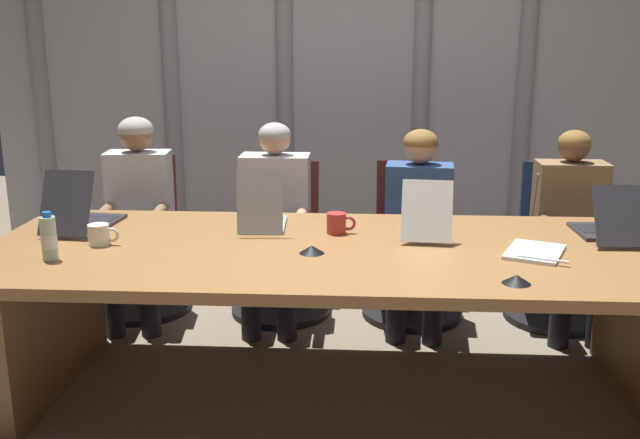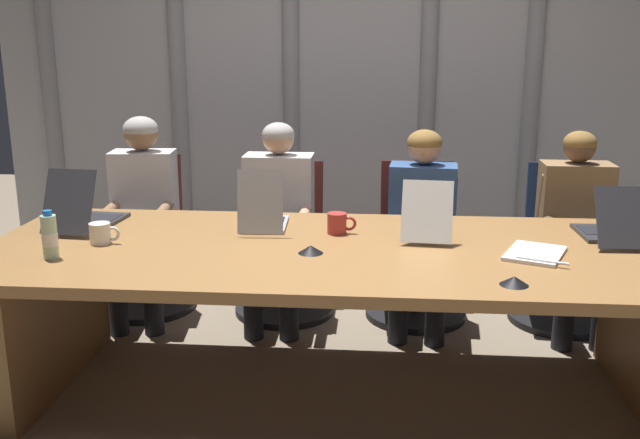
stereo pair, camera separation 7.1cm
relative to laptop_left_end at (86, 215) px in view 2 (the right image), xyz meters
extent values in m
plane|color=#7F705B|center=(1.27, -0.24, -0.78)|extent=(10.37, 10.37, 0.00)
cube|color=olive|center=(1.27, -0.24, -0.08)|extent=(3.21, 1.23, 0.05)
cube|color=black|center=(1.27, -0.24, -0.15)|extent=(2.72, 0.10, 0.06)
cube|color=brown|center=(-0.08, -0.24, -0.45)|extent=(0.08, 1.05, 0.68)
cube|color=#B2B2B7|center=(1.27, 1.84, 0.55)|extent=(5.18, 0.10, 2.66)
cylinder|color=gray|center=(-0.98, 1.78, 0.55)|extent=(0.12, 0.12, 2.61)
cylinder|color=gray|center=(-0.01, 1.78, 0.55)|extent=(0.12, 0.12, 2.61)
cylinder|color=gray|center=(0.80, 1.78, 0.55)|extent=(0.12, 0.12, 2.61)
cylinder|color=gray|center=(1.76, 1.78, 0.55)|extent=(0.12, 0.12, 2.61)
cylinder|color=gray|center=(2.48, 1.78, 0.55)|extent=(0.12, 0.12, 2.61)
cube|color=#2D2D33|center=(0.01, 0.07, -0.05)|extent=(0.27, 0.35, 0.02)
cube|color=black|center=(0.01, 0.10, -0.04)|extent=(0.22, 0.20, 0.00)
cube|color=#2D2D33|center=(-0.01, -0.16, 0.10)|extent=(0.25, 0.16, 0.29)
cube|color=black|center=(-0.01, -0.15, 0.10)|extent=(0.23, 0.14, 0.26)
cube|color=#A8ADB7|center=(0.88, 0.09, -0.05)|extent=(0.23, 0.33, 0.02)
cube|color=black|center=(0.87, 0.11, -0.04)|extent=(0.19, 0.18, 0.00)
cube|color=#A8ADB7|center=(0.89, -0.10, 0.11)|extent=(0.22, 0.08, 0.30)
cube|color=black|center=(0.88, -0.09, 0.11)|extent=(0.19, 0.06, 0.27)
cube|color=beige|center=(1.67, 0.05, -0.05)|extent=(0.25, 0.32, 0.02)
cube|color=black|center=(1.67, 0.07, -0.04)|extent=(0.21, 0.18, 0.00)
cube|color=beige|center=(1.65, -0.16, 0.09)|extent=(0.24, 0.14, 0.27)
cube|color=black|center=(1.65, -0.15, 0.09)|extent=(0.21, 0.12, 0.24)
cube|color=#2D2D33|center=(2.49, 0.05, -0.05)|extent=(0.23, 0.30, 0.02)
cube|color=black|center=(2.49, 0.07, -0.04)|extent=(0.20, 0.17, 0.00)
cube|color=#2D2D33|center=(2.50, -0.17, 0.08)|extent=(0.23, 0.15, 0.25)
cube|color=black|center=(2.50, -0.16, 0.09)|extent=(0.21, 0.13, 0.22)
cube|color=#511E19|center=(0.01, 0.76, -0.37)|extent=(0.55, 0.55, 0.08)
cube|color=#511E19|center=(-0.02, 0.98, -0.10)|extent=(0.45, 0.18, 0.47)
cylinder|color=#262628|center=(0.01, 0.76, -0.58)|extent=(0.05, 0.05, 0.33)
cylinder|color=black|center=(0.01, 0.76, -0.76)|extent=(0.60, 0.60, 0.04)
cube|color=#511E19|center=(0.87, 0.76, -0.37)|extent=(0.48, 0.48, 0.08)
cube|color=#511E19|center=(0.87, 0.98, -0.11)|extent=(0.43, 0.11, 0.45)
cylinder|color=#262628|center=(0.87, 0.76, -0.58)|extent=(0.05, 0.05, 0.33)
cylinder|color=black|center=(0.87, 0.76, -0.76)|extent=(0.60, 0.60, 0.04)
cube|color=#511E19|center=(1.67, 0.76, -0.37)|extent=(0.49, 0.49, 0.08)
cube|color=#511E19|center=(1.66, 0.98, -0.10)|extent=(0.43, 0.12, 0.46)
cylinder|color=#262628|center=(1.67, 0.76, -0.58)|extent=(0.05, 0.05, 0.33)
cylinder|color=black|center=(1.67, 0.76, -0.76)|extent=(0.60, 0.60, 0.04)
cube|color=navy|center=(2.52, 0.76, -0.37)|extent=(0.53, 0.53, 0.08)
cube|color=navy|center=(2.54, 0.98, -0.11)|extent=(0.44, 0.16, 0.46)
cylinder|color=#262628|center=(2.52, 0.76, -0.58)|extent=(0.05, 0.05, 0.33)
cylinder|color=black|center=(2.52, 0.76, -0.76)|extent=(0.60, 0.60, 0.04)
cube|color=silver|center=(0.04, 0.74, -0.06)|extent=(0.39, 0.25, 0.53)
sphere|color=#8C6647|center=(0.04, 0.74, 0.31)|extent=(0.20, 0.20, 0.20)
ellipsoid|color=#B2ADA8|center=(0.04, 0.74, 0.33)|extent=(0.20, 0.20, 0.15)
cylinder|color=silver|center=(0.20, 0.76, 0.01)|extent=(0.08, 0.14, 0.27)
cylinder|color=#8C6647|center=(0.22, 0.55, -0.10)|extent=(0.09, 0.30, 0.06)
cylinder|color=silver|center=(-0.11, 0.73, 0.01)|extent=(0.08, 0.14, 0.27)
cylinder|color=#8C6647|center=(-0.09, 0.52, -0.10)|extent=(0.09, 0.30, 0.06)
cylinder|color=#262833|center=(0.16, 0.55, -0.36)|extent=(0.17, 0.41, 0.13)
cylinder|color=#262833|center=(0.18, 0.37, -0.57)|extent=(0.11, 0.11, 0.43)
cylinder|color=#262833|center=(-0.04, 0.53, -0.36)|extent=(0.17, 0.41, 0.13)
cylinder|color=#262833|center=(-0.02, 0.35, -0.57)|extent=(0.11, 0.11, 0.43)
cube|color=silver|center=(0.85, 0.74, -0.07)|extent=(0.40, 0.22, 0.52)
sphere|color=tan|center=(0.85, 0.74, 0.29)|extent=(0.18, 0.18, 0.18)
ellipsoid|color=#B2ADA8|center=(0.85, 0.74, 0.31)|extent=(0.19, 0.19, 0.14)
cylinder|color=silver|center=(1.02, 0.74, 0.00)|extent=(0.07, 0.13, 0.27)
cylinder|color=tan|center=(1.02, 0.53, -0.12)|extent=(0.06, 0.30, 0.06)
cylinder|color=silver|center=(0.68, 0.74, 0.00)|extent=(0.07, 0.13, 0.27)
cylinder|color=tan|center=(0.68, 0.53, -0.12)|extent=(0.06, 0.30, 0.06)
cylinder|color=#262833|center=(0.95, 0.54, -0.36)|extent=(0.13, 0.40, 0.13)
cylinder|color=#262833|center=(0.95, 0.36, -0.57)|extent=(0.11, 0.11, 0.43)
cylinder|color=#262833|center=(0.75, 0.54, -0.36)|extent=(0.13, 0.40, 0.13)
cylinder|color=#262833|center=(0.75, 0.36, -0.57)|extent=(0.11, 0.11, 0.43)
cube|color=#335184|center=(1.69, 0.74, -0.09)|extent=(0.40, 0.25, 0.48)
sphere|color=tan|center=(1.69, 0.74, 0.25)|extent=(0.19, 0.19, 0.19)
ellipsoid|color=olive|center=(1.69, 0.74, 0.27)|extent=(0.20, 0.20, 0.15)
cylinder|color=#335184|center=(1.85, 0.73, -0.04)|extent=(0.08, 0.14, 0.27)
cylinder|color=tan|center=(1.83, 0.52, -0.16)|extent=(0.09, 0.30, 0.06)
cylinder|color=#335184|center=(1.53, 0.76, -0.04)|extent=(0.08, 0.14, 0.27)
cylinder|color=tan|center=(1.51, 0.55, -0.16)|extent=(0.09, 0.30, 0.06)
cylinder|color=#262833|center=(1.77, 0.53, -0.36)|extent=(0.16, 0.41, 0.13)
cylinder|color=#262833|center=(1.75, 0.35, -0.57)|extent=(0.11, 0.11, 0.43)
cylinder|color=#262833|center=(1.57, 0.55, -0.36)|extent=(0.16, 0.41, 0.13)
cylinder|color=#262833|center=(1.55, 0.37, -0.57)|extent=(0.11, 0.11, 0.43)
cube|color=olive|center=(2.54, 0.74, -0.08)|extent=(0.39, 0.23, 0.50)
sphere|color=brown|center=(2.54, 0.74, 0.26)|extent=(0.18, 0.18, 0.18)
ellipsoid|color=olive|center=(2.54, 0.74, 0.28)|extent=(0.18, 0.18, 0.13)
cylinder|color=olive|center=(2.71, 0.74, -0.02)|extent=(0.07, 0.14, 0.27)
cylinder|color=brown|center=(2.70, 0.53, -0.14)|extent=(0.07, 0.30, 0.06)
cylinder|color=olive|center=(2.38, 0.74, -0.02)|extent=(0.07, 0.14, 0.27)
cylinder|color=brown|center=(2.38, 0.53, -0.14)|extent=(0.07, 0.30, 0.06)
cylinder|color=#262833|center=(2.64, 0.54, -0.36)|extent=(0.14, 0.40, 0.13)
cylinder|color=#262833|center=(2.64, 0.36, -0.57)|extent=(0.11, 0.11, 0.43)
cylinder|color=#262833|center=(2.44, 0.54, -0.36)|extent=(0.14, 0.40, 0.13)
cylinder|color=#262833|center=(2.44, 0.36, -0.57)|extent=(0.11, 0.11, 0.43)
cylinder|color=#ADD1B2|center=(0.06, -0.51, 0.03)|extent=(0.06, 0.06, 0.19)
cylinder|color=white|center=(0.06, -0.51, 0.02)|extent=(0.07, 0.07, 0.06)
cylinder|color=blue|center=(0.06, -0.51, 0.14)|extent=(0.04, 0.04, 0.02)
cylinder|color=white|center=(0.18, -0.28, -0.01)|extent=(0.09, 0.09, 0.10)
torus|color=white|center=(0.24, -0.28, -0.01)|extent=(0.07, 0.01, 0.07)
cylinder|color=#B2332D|center=(1.24, -0.02, -0.01)|extent=(0.09, 0.09, 0.10)
torus|color=#B2332D|center=(1.30, -0.02, -0.01)|extent=(0.07, 0.01, 0.07)
cone|color=black|center=(1.95, -0.69, -0.04)|extent=(0.11, 0.11, 0.03)
cone|color=black|center=(1.14, -0.35, -0.04)|extent=(0.11, 0.11, 0.03)
cube|color=silver|center=(2.11, -0.30, -0.05)|extent=(0.32, 0.36, 0.02)
cylinder|color=silver|center=(2.11, -0.44, -0.04)|extent=(0.20, 0.09, 0.01)
camera|label=1|loc=(1.36, -3.25, 0.84)|focal=39.48mm
camera|label=2|loc=(1.43, -3.25, 0.84)|focal=39.48mm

